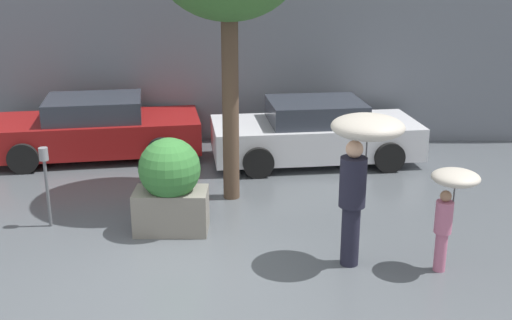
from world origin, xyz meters
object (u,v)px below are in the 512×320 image
(planter_box, at_px, (170,184))
(person_adult, at_px, (362,153))
(parked_car_far, at_px, (96,129))
(parked_car_near, at_px, (315,133))
(person_child, at_px, (451,195))
(parking_meter, at_px, (45,170))

(planter_box, xyz_separation_m, person_adult, (2.69, -1.08, 0.84))
(parked_car_far, bearing_deg, parked_car_near, -103.32)
(parked_car_near, bearing_deg, parked_car_far, 78.88)
(person_child, xyz_separation_m, parked_car_near, (-1.37, 4.83, -0.49))
(parking_meter, bearing_deg, person_adult, -15.13)
(person_child, distance_m, parked_car_near, 5.05)
(parked_car_near, relative_size, parking_meter, 3.39)
(person_adult, relative_size, parked_car_far, 0.46)
(parking_meter, bearing_deg, planter_box, -5.02)
(parking_meter, bearing_deg, parked_car_near, 37.63)
(person_child, bearing_deg, person_adult, 170.28)
(planter_box, xyz_separation_m, parking_meter, (-1.93, 0.17, 0.16))
(person_child, xyz_separation_m, parked_car_far, (-5.94, 5.10, -0.49))
(planter_box, xyz_separation_m, person_child, (3.85, -1.27, 0.32))
(parking_meter, bearing_deg, person_child, -13.98)
(person_adult, relative_size, parked_car_near, 0.48)
(planter_box, relative_size, person_child, 1.04)
(parked_car_near, bearing_deg, parking_meter, 119.90)
(parked_car_near, bearing_deg, planter_box, 137.51)
(person_child, relative_size, parked_car_far, 0.32)
(planter_box, bearing_deg, person_adult, -21.86)
(person_adult, distance_m, parked_car_near, 4.76)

